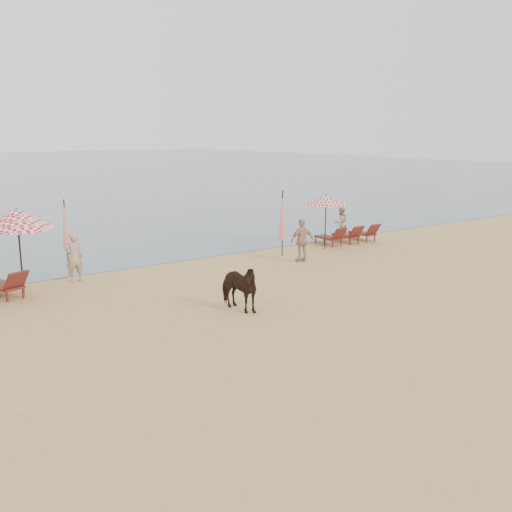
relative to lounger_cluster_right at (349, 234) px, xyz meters
The scene contains 10 objects.
ground 11.97m from the lounger_cluster_right, 131.32° to the right, with size 120.00×120.00×0.00m, color tan.
lounger_cluster_right is the anchor object (origin of this frame).
umbrella_open_left_b 14.07m from the lounger_cluster_right, behind, with size 2.14×2.18×2.72m.
umbrella_open_right 2.43m from the lounger_cluster_right, 169.15° to the right, with size 1.90×1.90×2.32m.
umbrella_closed_left 12.00m from the lounger_cluster_right, 164.56° to the left, with size 0.30×0.30×2.43m.
umbrella_closed_right 4.22m from the lounger_cluster_right, behind, with size 0.32×0.32×2.62m.
cow 10.95m from the lounger_cluster_right, 150.48° to the right, with size 0.73×1.60×1.35m, color black.
beachgoer_left 12.17m from the lounger_cluster_right, behind, with size 0.60×0.39×1.65m, color tan.
beachgoer_right_a 1.30m from the lounger_cluster_right, 63.27° to the left, with size 0.71×0.56×1.47m, color tan.
beachgoer_right_b 4.43m from the lounger_cluster_right, 158.06° to the right, with size 0.97×0.40×1.65m, color tan.
Camera 1 is at (-9.95, -9.04, 4.82)m, focal length 40.00 mm.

